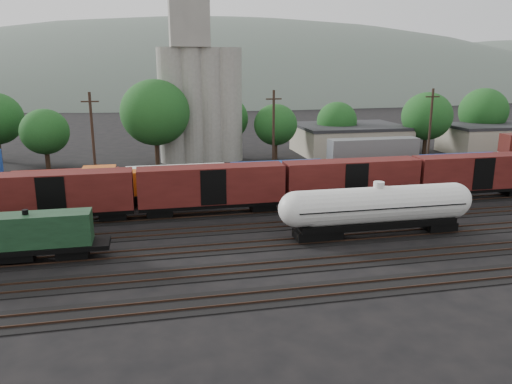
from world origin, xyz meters
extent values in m
plane|color=black|center=(0.00, 0.00, 0.00)|extent=(600.00, 600.00, 0.00)
cube|color=black|center=(0.00, -15.00, 0.04)|extent=(180.00, 3.20, 0.08)
cube|color=#382319|center=(0.00, -15.72, 0.12)|extent=(180.00, 0.08, 0.16)
cube|color=#382319|center=(0.00, -14.28, 0.12)|extent=(180.00, 0.08, 0.16)
cube|color=black|center=(0.00, -10.00, 0.04)|extent=(180.00, 3.20, 0.08)
cube|color=#382319|center=(0.00, -10.72, 0.12)|extent=(180.00, 0.08, 0.16)
cube|color=#382319|center=(0.00, -9.28, 0.12)|extent=(180.00, 0.08, 0.16)
cube|color=black|center=(0.00, -5.00, 0.04)|extent=(180.00, 3.20, 0.08)
cube|color=#382319|center=(0.00, -5.72, 0.12)|extent=(180.00, 0.08, 0.16)
cube|color=#382319|center=(0.00, -4.28, 0.12)|extent=(180.00, 0.08, 0.16)
cube|color=black|center=(0.00, 0.00, 0.04)|extent=(180.00, 3.20, 0.08)
cube|color=#382319|center=(0.00, -0.72, 0.12)|extent=(180.00, 0.08, 0.16)
cube|color=#382319|center=(0.00, 0.72, 0.12)|extent=(180.00, 0.08, 0.16)
cube|color=black|center=(0.00, 5.00, 0.04)|extent=(180.00, 3.20, 0.08)
cube|color=#382319|center=(0.00, 4.28, 0.12)|extent=(180.00, 0.08, 0.16)
cube|color=#382319|center=(0.00, 5.72, 0.12)|extent=(180.00, 0.08, 0.16)
cube|color=black|center=(0.00, 10.00, 0.04)|extent=(180.00, 3.20, 0.08)
cube|color=#382319|center=(0.00, 9.28, 0.12)|extent=(180.00, 0.08, 0.16)
cube|color=#382319|center=(0.00, 10.72, 0.12)|extent=(180.00, 0.08, 0.16)
cube|color=black|center=(0.00, 15.00, 0.04)|extent=(180.00, 3.20, 0.08)
cube|color=#382319|center=(0.00, 14.28, 0.12)|extent=(180.00, 0.08, 0.16)
cube|color=#382319|center=(0.00, 15.72, 0.12)|extent=(180.00, 0.08, 0.16)
cube|color=black|center=(-16.57, -5.00, 1.24)|extent=(16.14, 2.75, 0.38)
cube|color=black|center=(-16.57, -5.00, 0.82)|extent=(4.75, 2.09, 0.76)
cube|color=#16351D|center=(-14.64, -5.00, 2.72)|extent=(9.68, 2.28, 2.56)
cylinder|color=black|center=(-14.64, -5.00, 4.14)|extent=(0.47, 0.47, 0.47)
cube|color=black|center=(-11.41, -5.00, 0.63)|extent=(2.47, 1.90, 0.66)
cylinder|color=silver|center=(14.87, -5.00, 3.08)|extent=(15.31, 3.15, 3.15)
sphere|color=silver|center=(7.21, -5.00, 3.08)|extent=(3.15, 3.15, 3.15)
sphere|color=silver|center=(22.53, -5.00, 3.08)|extent=(3.15, 3.15, 3.15)
cylinder|color=silver|center=(14.87, -5.00, 4.88)|extent=(0.98, 0.98, 0.54)
cube|color=black|center=(14.87, -5.00, 3.08)|extent=(15.66, 3.31, 0.09)
cube|color=black|center=(14.87, -5.00, 1.34)|extent=(14.79, 2.39, 0.54)
cube|color=black|center=(8.61, -5.00, 0.69)|extent=(2.83, 2.18, 0.76)
cube|color=black|center=(21.13, -5.00, 0.69)|extent=(2.83, 2.18, 0.76)
cylinder|color=silver|center=(15.70, -5.00, 2.78)|extent=(13.69, 2.82, 2.82)
sphere|color=silver|center=(8.85, -5.00, 2.78)|extent=(2.82, 2.82, 2.82)
sphere|color=silver|center=(22.54, -5.00, 2.78)|extent=(2.82, 2.82, 2.82)
cylinder|color=silver|center=(15.70, -5.00, 4.38)|extent=(0.88, 0.88, 0.49)
cube|color=black|center=(15.70, -5.00, 2.78)|extent=(14.01, 2.96, 0.08)
cube|color=black|center=(15.70, -5.00, 1.22)|extent=(13.23, 2.14, 0.49)
cube|color=black|center=(10.09, -5.00, 0.64)|extent=(2.53, 1.95, 0.68)
cube|color=black|center=(21.30, -5.00, 0.64)|extent=(2.53, 1.95, 0.68)
cube|color=black|center=(-5.21, 10.00, 1.25)|extent=(17.24, 2.78, 0.38)
cube|color=black|center=(-5.21, 10.00, 0.82)|extent=(4.79, 2.11, 0.77)
cube|color=#BD4D10|center=(-3.14, 10.00, 2.74)|extent=(10.34, 2.30, 2.59)
cube|color=#BD4D10|center=(-10.38, 10.00, 3.03)|extent=(3.45, 2.78, 3.16)
cube|color=black|center=(-10.38, 10.00, 4.03)|extent=(3.54, 2.87, 0.86)
cube|color=#BD4D10|center=(-12.79, 10.00, 2.31)|extent=(1.53, 2.30, 1.72)
cylinder|color=black|center=(-3.14, 10.00, 4.17)|extent=(0.48, 0.48, 0.48)
cube|color=black|center=(-10.72, 10.00, 0.63)|extent=(2.49, 1.92, 0.67)
cube|color=black|center=(0.31, 10.00, 0.63)|extent=(2.49, 1.92, 0.67)
cube|color=black|center=(-14.27, 5.00, 1.20)|extent=(15.00, 2.60, 0.40)
cube|color=#481311|center=(-14.27, 5.00, 3.30)|extent=(15.00, 2.90, 3.80)
cube|color=black|center=(1.13, 5.00, 1.20)|extent=(15.00, 2.60, 0.40)
cube|color=#481311|center=(1.13, 5.00, 3.30)|extent=(15.00, 2.90, 3.80)
cube|color=black|center=(16.53, 5.00, 1.20)|extent=(15.00, 2.60, 0.40)
cube|color=#481311|center=(16.53, 5.00, 3.30)|extent=(15.00, 2.90, 3.80)
cube|color=black|center=(31.93, 5.00, 1.20)|extent=(15.00, 2.60, 0.40)
cube|color=#481311|center=(31.93, 5.00, 3.30)|extent=(15.00, 2.90, 3.80)
cube|color=black|center=(0.00, 15.00, 0.50)|extent=(160.00, 2.60, 0.60)
cube|color=maroon|center=(-14.68, 15.00, 2.10)|extent=(12.00, 2.40, 2.60)
cube|color=silver|center=(-1.88, 15.00, 2.10)|extent=(12.00, 2.40, 2.60)
cube|color=navy|center=(10.92, 15.00, 2.10)|extent=(12.00, 2.40, 2.60)
cube|color=beige|center=(23.72, 15.00, 2.10)|extent=(12.00, 2.40, 2.60)
cube|color=#5A5D5F|center=(23.72, 15.00, 4.70)|extent=(12.00, 2.40, 2.60)
cube|color=navy|center=(36.52, 15.00, 2.10)|extent=(12.00, 2.40, 2.60)
cylinder|color=gray|center=(-1.00, 36.00, 9.00)|extent=(4.40, 4.40, 18.00)
cylinder|color=gray|center=(2.00, 36.00, 9.00)|extent=(4.40, 4.40, 18.00)
cylinder|color=gray|center=(5.00, 36.00, 9.00)|extent=(4.40, 4.40, 18.00)
cylinder|color=gray|center=(8.00, 36.00, 9.00)|extent=(4.40, 4.40, 18.00)
cube|color=gray|center=(2.00, 36.00, 22.00)|extent=(6.00, 5.00, 8.00)
cube|color=#9E937F|center=(30.00, 38.00, 2.30)|extent=(18.00, 14.00, 4.60)
cube|color=#232326|center=(30.00, 38.00, 4.85)|extent=(18.36, 14.28, 0.50)
cube|color=#9E937F|center=(55.00, 33.00, 2.30)|extent=(16.00, 10.00, 4.60)
cube|color=#232326|center=(55.00, 33.00, 4.85)|extent=(16.32, 10.20, 0.50)
cylinder|color=black|center=(-20.01, 34.04, 1.31)|extent=(0.70, 0.70, 2.62)
ellipsoid|color=#1E511E|center=(-20.01, 34.04, 5.70)|extent=(7.10, 7.10, 6.73)
cylinder|color=black|center=(-3.80, 32.37, 1.92)|extent=(0.70, 0.70, 3.84)
ellipsoid|color=#1E511E|center=(-3.80, 32.37, 8.37)|extent=(10.43, 10.43, 9.88)
cylinder|color=black|center=(7.61, 38.75, 1.51)|extent=(0.70, 0.70, 3.03)
ellipsoid|color=#1E511E|center=(7.61, 38.75, 6.59)|extent=(8.21, 8.21, 7.78)
cylinder|color=black|center=(15.69, 35.13, 1.32)|extent=(0.70, 0.70, 2.64)
ellipsoid|color=#1E511E|center=(15.69, 35.13, 5.76)|extent=(7.17, 7.17, 6.80)
cylinder|color=black|center=(27.92, 38.92, 1.31)|extent=(0.70, 0.70, 2.62)
ellipsoid|color=#1E511E|center=(27.92, 38.92, 5.70)|extent=(7.10, 7.10, 6.73)
cylinder|color=black|center=(41.79, 32.68, 1.57)|extent=(0.70, 0.70, 3.15)
ellipsoid|color=#1E511E|center=(41.79, 32.68, 6.85)|extent=(8.54, 8.54, 8.09)
cylinder|color=black|center=(56.13, 37.40, 1.62)|extent=(0.70, 0.70, 3.25)
ellipsoid|color=#1E511E|center=(56.13, 37.40, 7.08)|extent=(8.82, 8.82, 8.35)
cylinder|color=black|center=(-12.00, 22.00, 6.00)|extent=(0.36, 0.36, 12.00)
cube|color=black|center=(-12.00, 22.00, 10.80)|extent=(2.20, 0.18, 0.18)
cylinder|color=black|center=(12.00, 22.00, 6.00)|extent=(0.36, 0.36, 12.00)
cube|color=black|center=(12.00, 22.00, 10.80)|extent=(2.20, 0.18, 0.18)
cylinder|color=black|center=(36.00, 22.00, 6.00)|extent=(0.36, 0.36, 12.00)
cube|color=black|center=(36.00, 22.00, 10.80)|extent=(2.20, 0.18, 0.18)
ellipsoid|color=#59665B|center=(40.00, 260.00, -22.75)|extent=(520.00, 286.00, 130.00)
camera|label=1|loc=(-5.03, -44.91, 15.12)|focal=35.00mm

